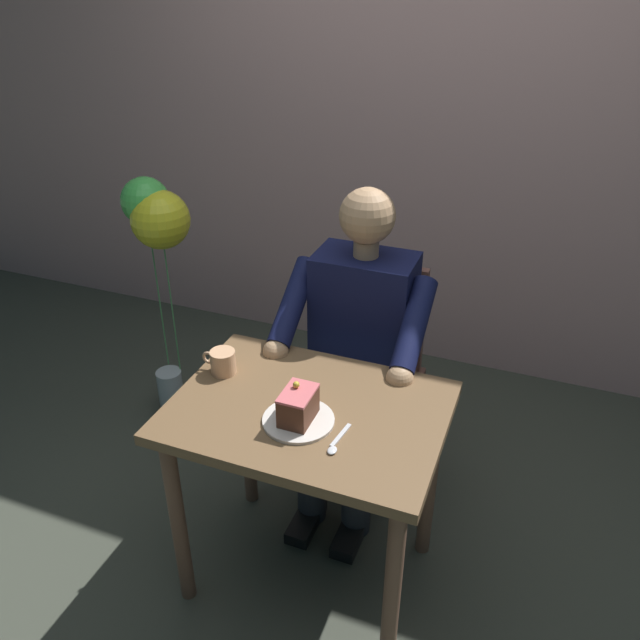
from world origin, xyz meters
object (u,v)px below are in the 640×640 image
at_px(seated_person, 356,353).
at_px(balloon_display, 157,237).
at_px(dining_table, 308,438).
at_px(chair, 368,365).
at_px(dessert_spoon, 336,443).
at_px(cake_slice, 298,405).
at_px(coffee_cup, 223,361).

distance_m(seated_person, balloon_display, 1.01).
distance_m(dining_table, chair, 0.65).
distance_m(dessert_spoon, balloon_display, 1.37).
height_order(cake_slice, dessert_spoon, cake_slice).
relative_size(cake_slice, coffee_cup, 1.07).
height_order(seated_person, coffee_cup, seated_person).
height_order(cake_slice, balloon_display, balloon_display).
xyz_separation_m(dessert_spoon, balloon_display, (1.10, -0.80, 0.15)).
xyz_separation_m(chair, coffee_cup, (0.33, 0.57, 0.29)).
xyz_separation_m(seated_person, balloon_display, (0.96, -0.20, 0.24)).
relative_size(chair, balloon_display, 0.78).
bearing_deg(seated_person, coffee_cup, 50.33).
bearing_deg(cake_slice, coffee_cup, -23.88).
relative_size(dining_table, balloon_display, 0.73).
relative_size(seated_person, cake_slice, 9.95).
relative_size(dessert_spoon, balloon_display, 0.13).
bearing_deg(seated_person, chair, -90.00).
distance_m(coffee_cup, balloon_display, 0.88).
xyz_separation_m(cake_slice, coffee_cup, (0.33, -0.15, -0.02)).
distance_m(cake_slice, coffee_cup, 0.36).
height_order(cake_slice, coffee_cup, cake_slice).
bearing_deg(coffee_cup, chair, -120.10).
bearing_deg(dining_table, balloon_display, -34.76).
xyz_separation_m(cake_slice, dessert_spoon, (-0.14, 0.06, -0.05)).
xyz_separation_m(chair, seated_person, (0.00, 0.17, 0.16)).
bearing_deg(dessert_spoon, coffee_cup, -23.28).
relative_size(dining_table, cake_slice, 6.57).
relative_size(chair, cake_slice, 7.07).
height_order(chair, balloon_display, balloon_display).
height_order(chair, cake_slice, chair).
distance_m(dining_table, balloon_display, 1.20).
bearing_deg(cake_slice, seated_person, -90.00).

